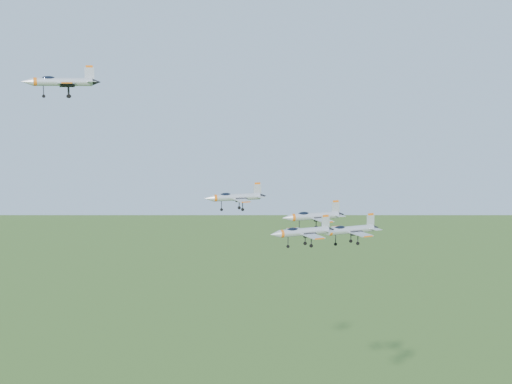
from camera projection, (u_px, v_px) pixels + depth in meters
name	position (u px, v px, depth m)	size (l,w,h in m)	color
jet_lead	(61.00, 82.00, 121.61)	(13.33, 11.13, 3.56)	#A7ADB4
jet_left_high	(235.00, 197.00, 128.95)	(11.80, 9.85, 3.16)	#A7ADB4
jet_right_high	(302.00, 232.00, 110.45)	(11.32, 9.34, 3.03)	#A7ADB4
jet_left_low	(313.00, 216.00, 144.31)	(14.03, 11.67, 3.75)	#A7ADB4
jet_right_low	(349.00, 230.00, 128.48)	(12.80, 10.53, 3.43)	#A7ADB4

